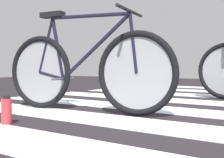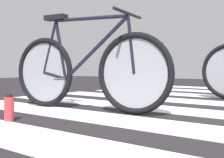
{
  "view_description": "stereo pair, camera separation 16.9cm",
  "coord_description": "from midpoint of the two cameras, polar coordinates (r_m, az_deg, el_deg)",
  "views": [
    {
      "loc": [
        0.48,
        -2.67,
        0.43
      ],
      "look_at": [
        -0.95,
        -0.47,
        0.32
      ],
      "focal_mm": 45.85,
      "sensor_mm": 36.0,
      "label": 1
    },
    {
      "loc": [
        0.65,
        -2.67,
        0.43
      ],
      "look_at": [
        -0.95,
        -0.47,
        0.32
      ],
      "focal_mm": 45.85,
      "sensor_mm": 36.0,
      "label": 2
    }
  ],
  "objects": [
    {
      "name": "bicycle_1_of_4",
      "position": [
        2.67,
        -7.08,
        1.87
      ],
      "size": [
        1.73,
        0.52,
        0.93
      ],
      "rotation": [
        0.0,
        0.0,
        0.13
      ],
      "color": "black",
      "rests_on": "ground"
    },
    {
      "name": "water_bottle",
      "position": [
        2.25,
        -21.57,
        -5.71
      ],
      "size": [
        0.07,
        0.07,
        0.21
      ],
      "color": "red",
      "rests_on": "ground"
    }
  ]
}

